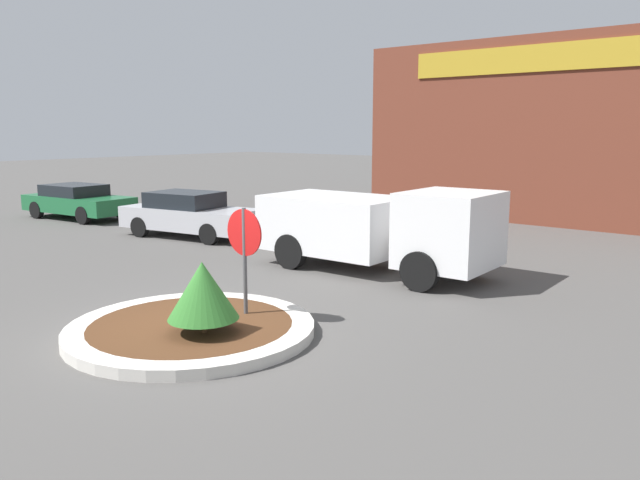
# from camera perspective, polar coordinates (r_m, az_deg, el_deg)

# --- Properties ---
(ground_plane) EXTENTS (120.00, 120.00, 0.00)m
(ground_plane) POSITION_cam_1_polar(r_m,az_deg,el_deg) (10.52, -11.65, -8.42)
(ground_plane) COLOR #514F4C
(traffic_island) EXTENTS (4.02, 4.02, 0.18)m
(traffic_island) POSITION_cam_1_polar(r_m,az_deg,el_deg) (10.49, -11.67, -7.96)
(traffic_island) COLOR beige
(traffic_island) RESTS_ON ground_plane
(stop_sign) EXTENTS (0.80, 0.07, 2.01)m
(stop_sign) POSITION_cam_1_polar(r_m,az_deg,el_deg) (10.59, -6.92, -0.38)
(stop_sign) COLOR #4C4C51
(stop_sign) RESTS_ON ground_plane
(island_shrub) EXTENTS (1.11, 1.11, 1.13)m
(island_shrub) POSITION_cam_1_polar(r_m,az_deg,el_deg) (9.79, -10.68, -4.54)
(island_shrub) COLOR brown
(island_shrub) RESTS_ON traffic_island
(utility_truck) EXTENTS (5.68, 2.33, 1.99)m
(utility_truck) POSITION_cam_1_polar(r_m,az_deg,el_deg) (14.57, 5.14, 1.23)
(utility_truck) COLOR white
(utility_truck) RESTS_ON ground_plane
(storefront_building) EXTENTS (14.10, 6.07, 6.46)m
(storefront_building) POSITION_cam_1_polar(r_m,az_deg,el_deg) (25.50, 22.16, 9.20)
(storefront_building) COLOR brown
(storefront_building) RESTS_ON ground_plane
(parked_sedan_silver) EXTENTS (4.64, 2.50, 1.39)m
(parked_sedan_silver) POSITION_cam_1_polar(r_m,az_deg,el_deg) (19.77, -11.86, 2.33)
(parked_sedan_silver) COLOR #B7B7BC
(parked_sedan_silver) RESTS_ON ground_plane
(parked_sedan_green) EXTENTS (4.62, 2.31, 1.27)m
(parked_sedan_green) POSITION_cam_1_polar(r_m,az_deg,el_deg) (25.06, -21.28, 3.35)
(parked_sedan_green) COLOR #1E6638
(parked_sedan_green) RESTS_ON ground_plane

